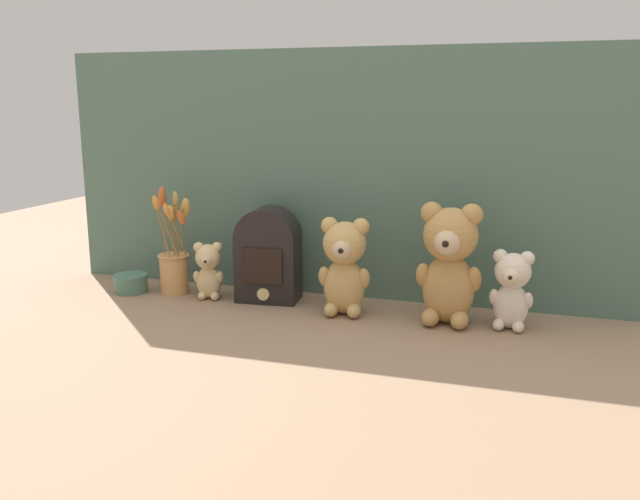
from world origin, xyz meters
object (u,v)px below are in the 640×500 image
object	(u,v)px
teddy_bear_large	(449,261)
decorative_tin_tall	(131,283)
teddy_bear_tiny	(208,269)
flower_vase	(174,261)
teddy_bear_small	(512,288)
vintage_radio	(268,254)
teddy_bear_medium	(344,264)

from	to	relation	value
teddy_bear_large	decorative_tin_tall	bearing A→B (deg)	179.71
teddy_bear_tiny	teddy_bear_large	bearing A→B (deg)	-1.33
teddy_bear_tiny	flower_vase	size ratio (longest dim) A/B	0.52
teddy_bear_large	teddy_bear_small	size ratio (longest dim) A/B	1.55
vintage_radio	teddy_bear_tiny	bearing A→B (deg)	-168.25
teddy_bear_large	teddy_bear_small	bearing A→B (deg)	1.62
teddy_bear_large	vintage_radio	xyz separation A→B (m)	(-0.51, 0.05, -0.03)
teddy_bear_small	flower_vase	size ratio (longest dim) A/B	0.63
teddy_bear_large	teddy_bear_medium	distance (m)	0.27
teddy_bear_small	decorative_tin_tall	distance (m)	1.08
teddy_bear_large	vintage_radio	distance (m)	0.51
teddy_bear_large	teddy_bear_medium	bearing A→B (deg)	-179.07
teddy_bear_medium	vintage_radio	world-z (taller)	vintage_radio
teddy_bear_small	flower_vase	world-z (taller)	flower_vase
teddy_bear_medium	flower_vase	size ratio (longest dim) A/B	0.82
decorative_tin_tall	flower_vase	bearing A→B (deg)	14.35
teddy_bear_large	teddy_bear_small	distance (m)	0.16
teddy_bear_tiny	flower_vase	xyz separation A→B (m)	(-0.12, 0.02, 0.01)
teddy_bear_large	teddy_bear_tiny	bearing A→B (deg)	178.67
teddy_bear_medium	flower_vase	world-z (taller)	flower_vase
flower_vase	vintage_radio	xyz separation A→B (m)	(0.29, 0.01, 0.04)
teddy_bear_large	decorative_tin_tall	world-z (taller)	teddy_bear_large
teddy_bear_tiny	flower_vase	world-z (taller)	flower_vase
teddy_bear_medium	teddy_bear_large	bearing A→B (deg)	0.93
teddy_bear_medium	vintage_radio	xyz separation A→B (m)	(-0.24, 0.06, -0.00)
teddy_bear_medium	flower_vase	xyz separation A→B (m)	(-0.53, 0.04, -0.04)
teddy_bear_large	teddy_bear_tiny	xyz separation A→B (m)	(-0.67, 0.02, -0.08)
teddy_bear_tiny	decorative_tin_tall	size ratio (longest dim) A/B	1.61
teddy_bear_medium	decorative_tin_tall	bearing A→B (deg)	179.21
vintage_radio	teddy_bear_medium	bearing A→B (deg)	-13.09
flower_vase	decorative_tin_tall	xyz separation A→B (m)	(-0.13, -0.03, -0.07)
teddy_bear_small	teddy_bear_tiny	bearing A→B (deg)	179.22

